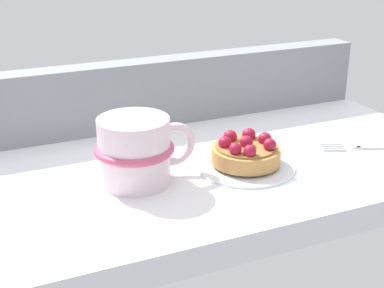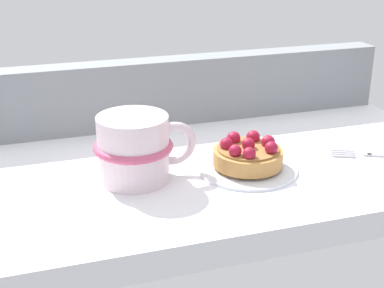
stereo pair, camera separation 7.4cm
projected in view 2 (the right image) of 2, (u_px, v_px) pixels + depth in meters
ground_plane at (205, 174)px, 80.19cm from camera, size 76.40×40.10×3.74cm
window_rail_back at (171, 91)px, 93.11cm from camera, size 74.87×4.54×10.98cm
dessert_plate at (247, 167)px, 76.88cm from camera, size 13.80×13.80×0.85cm
raspberry_tart at (248, 154)px, 76.15cm from camera, size 9.60×9.60×3.96cm
coffee_mug at (135, 148)px, 72.70cm from camera, size 13.81×10.45×8.87cm
dessert_fork at (384, 155)px, 81.17cm from camera, size 14.97×8.13×0.60cm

